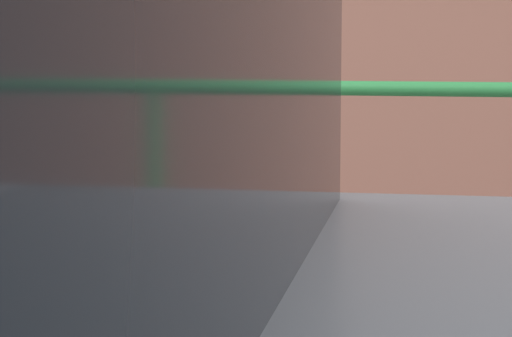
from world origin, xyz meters
TOP-DOWN VIEW (x-y plane):
  - parking_meter at (-0.06, 0.45)m, footprint 0.17×0.18m
  - pedestrian_at_meter at (-0.60, 0.63)m, footprint 0.69×0.48m
  - background_railing at (-0.00, 2.11)m, footprint 24.06×0.06m
  - backdrop_wall at (0.00, 5.25)m, footprint 32.00×0.50m

SIDE VIEW (x-z plane):
  - background_railing at x=0.00m, z-range 0.37..1.49m
  - pedestrian_at_meter at x=-0.60m, z-range 0.24..1.88m
  - parking_meter at x=-0.06m, z-range 0.47..1.97m
  - backdrop_wall at x=0.00m, z-range 0.00..2.54m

